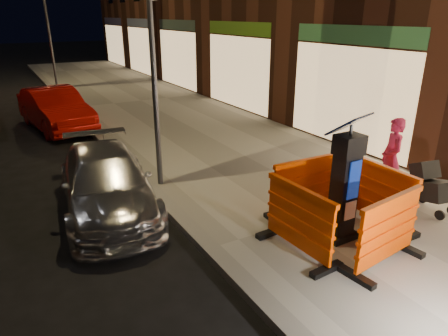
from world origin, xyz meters
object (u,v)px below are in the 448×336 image
parking_kiosk (345,182)px  car_silver (110,209)px  barrier_back (305,188)px  barrier_kerbside (299,221)px  man (391,158)px  stroller (433,188)px  car_red (59,129)px  barrier_front (388,232)px  barrier_bldgside (380,195)px

parking_kiosk → car_silver: bearing=131.8°
parking_kiosk → barrier_back: 1.06m
barrier_kerbside → man: 3.17m
man → stroller: (0.20, -0.90, -0.38)m
barrier_back → stroller: barrier_back is taller
barrier_kerbside → barrier_back: bearing=-48.3°
parking_kiosk → car_red: parking_kiosk is taller
barrier_back → car_red: size_ratio=0.35×
barrier_back → car_red: 10.14m
barrier_front → man: (2.12, 1.69, 0.28)m
barrier_kerbside → stroller: (3.27, -0.16, -0.10)m
barrier_bldgside → car_silver: bearing=51.3°
barrier_kerbside → barrier_front: bearing=-138.3°
parking_kiosk → barrier_bldgside: parking_kiosk is taller
barrier_front → car_silver: (-3.16, 4.33, -0.73)m
man → barrier_front: bearing=-19.8°
barrier_front → barrier_back: same height
stroller → barrier_bldgside: bearing=-174.9°
parking_kiosk → barrier_back: (0.00, 0.95, -0.46)m
barrier_back → car_silver: barrier_back is taller
car_silver → man: (5.28, -2.64, 1.01)m
stroller → barrier_front: bearing=-149.5°
car_red → barrier_kerbside: bearing=-87.3°
barrier_front → man: bearing=32.3°
car_silver → stroller: 6.55m
stroller → parking_kiosk: bearing=-172.2°
barrier_front → parking_kiosk: bearing=83.7°
parking_kiosk → barrier_front: size_ratio=1.40×
parking_kiosk → barrier_bldgside: bearing=-1.3°
car_silver → man: 5.99m
parking_kiosk → barrier_front: bearing=-91.3°
parking_kiosk → barrier_bldgside: size_ratio=1.40×
barrier_bldgside → man: bearing=-56.9°
barrier_bldgside → barrier_front: bearing=135.7°
parking_kiosk → stroller: size_ratio=2.15×
parking_kiosk → barrier_front: (0.00, -0.95, -0.46)m
barrier_back → parking_kiosk: bearing=-88.3°
barrier_kerbside → barrier_bldgside: size_ratio=1.00×
barrier_front → stroller: barrier_front is taller
parking_kiosk → barrier_kerbside: 1.06m
parking_kiosk → barrier_back: parking_kiosk is taller
barrier_bldgside → stroller: (1.37, -0.16, -0.10)m
barrier_back → stroller: (2.32, -1.11, -0.10)m
barrier_kerbside → man: size_ratio=0.87×
parking_kiosk → man: size_ratio=1.21×
barrier_kerbside → barrier_bldgside: bearing=-93.3°
barrier_bldgside → barrier_kerbside: bearing=90.7°
parking_kiosk → man: bearing=18.0°
barrier_back → barrier_bldgside: (0.95, -0.95, 0.00)m
car_red → stroller: bearing=-72.0°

